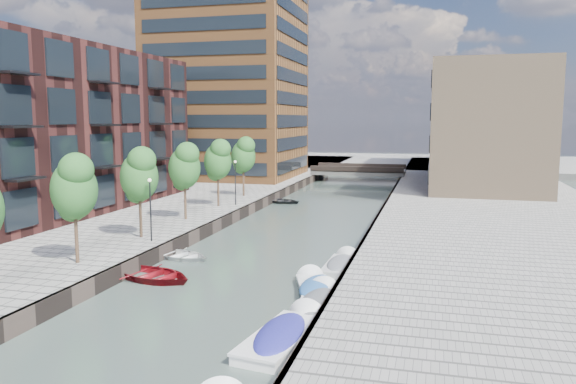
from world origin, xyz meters
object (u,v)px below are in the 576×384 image
at_px(tree_2, 74,186).
at_px(bridge, 359,171).
at_px(tree_3, 139,173).
at_px(motorboat_3, 314,287).
at_px(tree_5, 218,159).
at_px(sloop_4, 282,203).
at_px(motorboat_1, 319,303).
at_px(sloop_3, 181,258).
at_px(tree_4, 184,165).
at_px(car, 438,180).
at_px(motorboat_0, 286,335).
at_px(motorboat_4, 342,265).
at_px(tree_6, 243,154).
at_px(sloop_2, 153,280).

bearing_deg(tree_2, bridge, 81.05).
xyz_separation_m(tree_3, motorboat_3, (13.13, -5.60, -5.12)).
bearing_deg(bridge, tree_3, -100.25).
bearing_deg(tree_5, sloop_4, 70.96).
height_order(motorboat_1, motorboat_3, motorboat_1).
height_order(tree_3, sloop_3, tree_3).
bearing_deg(tree_4, car, 56.07).
distance_m(bridge, tree_4, 41.08).
bearing_deg(motorboat_0, tree_2, 158.25).
relative_size(tree_5, sloop_3, 1.40).
xyz_separation_m(tree_4, car, (19.53, 29.03, -3.71)).
bearing_deg(tree_4, tree_3, -90.00).
height_order(sloop_3, motorboat_3, motorboat_3).
relative_size(bridge, sloop_3, 3.05).
bearing_deg(tree_2, motorboat_4, 24.57).
bearing_deg(tree_6, bridge, 71.90).
xyz_separation_m(bridge, motorboat_1, (5.36, -55.06, -1.19)).
xyz_separation_m(sloop_2, motorboat_0, (9.35, -6.43, 0.22)).
height_order(tree_2, motorboat_4, tree_2).
distance_m(tree_5, car, 29.68).
distance_m(tree_3, car, 41.15).
bearing_deg(tree_3, car, 61.54).
bearing_deg(sloop_2, bridge, 11.16).
bearing_deg(motorboat_0, motorboat_1, 83.31).
relative_size(tree_5, tree_6, 1.00).
xyz_separation_m(bridge, tree_5, (-8.50, -33.00, 3.92)).
xyz_separation_m(bridge, tree_6, (-8.50, -26.00, 3.92)).
height_order(tree_3, motorboat_3, tree_3).
height_order(tree_4, motorboat_4, tree_4).
height_order(tree_4, car, tree_4).
bearing_deg(motorboat_3, sloop_4, 108.52).
relative_size(tree_6, sloop_4, 1.41).
relative_size(tree_5, motorboat_4, 1.26).
distance_m(tree_3, tree_6, 21.00).
relative_size(sloop_2, sloop_3, 1.18).
distance_m(sloop_2, motorboat_4, 11.06).
height_order(tree_4, tree_6, same).
height_order(motorboat_0, motorboat_4, motorboat_0).
bearing_deg(motorboat_1, tree_2, 175.63).
xyz_separation_m(tree_5, motorboat_1, (13.86, -22.06, -5.11)).
bearing_deg(motorboat_4, tree_6, 122.40).
xyz_separation_m(tree_2, sloop_2, (4.02, 1.10, -5.31)).
xyz_separation_m(tree_5, motorboat_0, (13.36, -26.33, -5.08)).
distance_m(sloop_2, motorboat_3, 9.12).
bearing_deg(motorboat_4, bridge, 96.31).
relative_size(tree_5, motorboat_3, 1.20).
height_order(tree_6, motorboat_1, tree_6).
distance_m(sloop_4, motorboat_0, 37.36).
height_order(sloop_3, motorboat_1, motorboat_1).
xyz_separation_m(motorboat_4, car, (5.75, 36.74, 1.41)).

